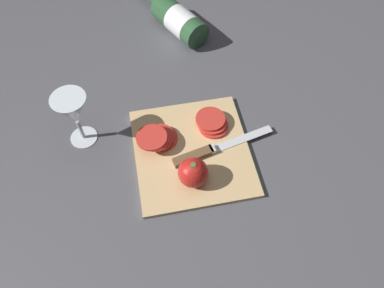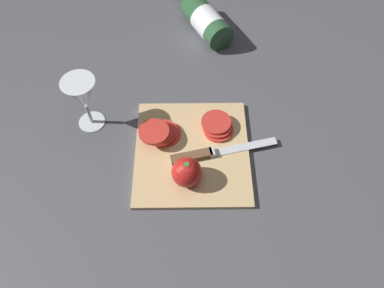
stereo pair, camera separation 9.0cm
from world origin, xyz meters
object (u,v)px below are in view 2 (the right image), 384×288
at_px(knife, 202,154).
at_px(tomato_slice_stack_far, 217,126).
at_px(wine_bottle, 205,19).
at_px(tomato_slice_stack_near, 160,133).
at_px(whole_tomato, 187,172).
at_px(wine_glass, 82,96).

distance_m(knife, tomato_slice_stack_far, 0.09).
height_order(wine_bottle, tomato_slice_stack_near, wine_bottle).
xyz_separation_m(wine_bottle, whole_tomato, (0.54, -0.06, 0.01)).
bearing_deg(tomato_slice_stack_far, whole_tomato, -28.06).
bearing_deg(knife, whole_tomato, -132.57).
distance_m(wine_glass, tomato_slice_stack_near, 0.21).
bearing_deg(tomato_slice_stack_near, tomato_slice_stack_far, 100.08).
bearing_deg(wine_bottle, whole_tomato, -6.09).
xyz_separation_m(wine_glass, tomato_slice_stack_far, (0.03, 0.33, -0.08)).
bearing_deg(wine_bottle, tomato_slice_stack_near, -16.52).
relative_size(whole_tomato, tomato_slice_stack_near, 0.69).
bearing_deg(tomato_slice_stack_far, knife, -26.61).
bearing_deg(wine_bottle, wine_glass, -40.56).
relative_size(knife, tomato_slice_stack_near, 2.59).
distance_m(wine_bottle, whole_tomato, 0.54).
bearing_deg(wine_bottle, tomato_slice_stack_far, 3.01).
bearing_deg(knife, tomato_slice_stack_far, 50.64).
xyz_separation_m(wine_bottle, wine_glass, (0.36, -0.31, 0.06)).
height_order(wine_bottle, knife, wine_bottle).
bearing_deg(whole_tomato, tomato_slice_stack_far, 151.94).
relative_size(wine_bottle, tomato_slice_stack_near, 2.88).
xyz_separation_m(whole_tomato, tomato_slice_stack_near, (-0.12, -0.07, -0.02)).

